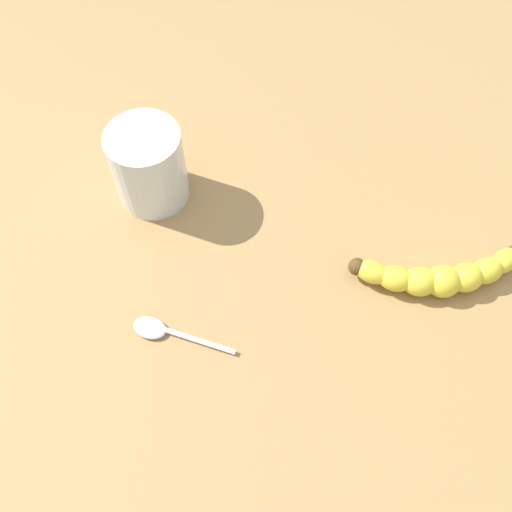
% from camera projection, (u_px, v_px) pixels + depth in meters
% --- Properties ---
extents(wooden_tabletop, '(1.20, 1.20, 0.03)m').
position_uv_depth(wooden_tabletop, '(329.00, 315.00, 0.62)').
color(wooden_tabletop, '#A4804B').
rests_on(wooden_tabletop, ground).
extents(banana, '(0.06, 0.19, 0.03)m').
position_uv_depth(banana, '(441.00, 275.00, 0.61)').
color(banana, yellow).
rests_on(banana, wooden_tabletop).
extents(smoothie_glass, '(0.08, 0.08, 0.10)m').
position_uv_depth(smoothie_glass, '(149.00, 168.00, 0.64)').
color(smoothie_glass, silver).
rests_on(smoothie_glass, wooden_tabletop).
extents(teaspoon, '(0.06, 0.11, 0.01)m').
position_uv_depth(teaspoon, '(156.00, 327.00, 0.59)').
color(teaspoon, silver).
rests_on(teaspoon, wooden_tabletop).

